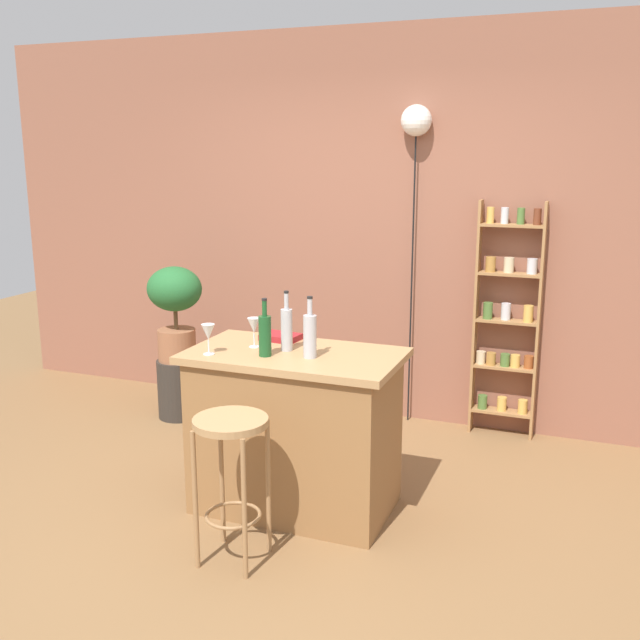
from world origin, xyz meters
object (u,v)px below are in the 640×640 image
(bottle_olive_oil, at_px, (287,328))
(bottle_spirits_clear, at_px, (310,335))
(spice_shelf, at_px, (507,320))
(pendant_globe_light, at_px, (416,126))
(wine_glass_left, at_px, (254,326))
(bottle_sauce_amber, at_px, (265,334))
(bar_stool, at_px, (231,455))
(wine_glass_center, at_px, (208,333))
(cookbook, at_px, (281,337))
(potted_plant, at_px, (175,304))
(plant_stool, at_px, (179,388))

(bottle_olive_oil, distance_m, bottle_spirits_clear, 0.19)
(spice_shelf, distance_m, bottle_olive_oil, 1.80)
(bottle_spirits_clear, relative_size, pendant_globe_light, 0.14)
(pendant_globe_light, bearing_deg, wine_glass_left, -108.06)
(bottle_spirits_clear, distance_m, bottle_sauce_amber, 0.24)
(bar_stool, bearing_deg, bottle_olive_oil, 89.01)
(wine_glass_center, xyz_separation_m, cookbook, (0.23, 0.41, -0.10))
(spice_shelf, distance_m, bottle_spirits_clear, 1.79)
(spice_shelf, bearing_deg, bottle_sauce_amber, -122.39)
(spice_shelf, height_order, pendant_globe_light, pendant_globe_light)
(bottle_olive_oil, height_order, wine_glass_left, bottle_olive_oil)
(spice_shelf, xyz_separation_m, wine_glass_left, (-1.17, -1.50, 0.19))
(potted_plant, height_order, bottle_spirits_clear, bottle_spirits_clear)
(bottle_spirits_clear, bearing_deg, plant_stool, 144.52)
(plant_stool, distance_m, pendant_globe_light, 2.55)
(spice_shelf, relative_size, pendant_globe_light, 0.72)
(bottle_spirits_clear, xyz_separation_m, wine_glass_center, (-0.52, -0.14, -0.01))
(bottle_olive_oil, relative_size, bottle_sauce_amber, 1.06)
(wine_glass_left, distance_m, cookbook, 0.23)
(bar_stool, xyz_separation_m, potted_plant, (-1.31, 1.61, 0.31))
(bottle_spirits_clear, height_order, wine_glass_center, bottle_spirits_clear)
(bottle_sauce_amber, bearing_deg, spice_shelf, 57.61)
(bar_stool, xyz_separation_m, bottle_olive_oil, (0.01, 0.64, 0.48))
(bottle_sauce_amber, bearing_deg, bottle_olive_oil, 66.16)
(bottle_olive_oil, relative_size, cookbook, 1.56)
(potted_plant, xyz_separation_m, bottle_sauce_amber, (1.26, -1.12, 0.15))
(bottle_olive_oil, bearing_deg, plant_stool, 143.50)
(bar_stool, bearing_deg, spice_shelf, 65.15)
(spice_shelf, height_order, bottle_spirits_clear, spice_shelf)
(cookbook, bearing_deg, pendant_globe_light, 78.99)
(bottle_spirits_clear, distance_m, wine_glass_left, 0.37)
(bar_stool, xyz_separation_m, pendant_globe_light, (0.31, 2.16, 1.57))
(bar_stool, distance_m, bottle_sauce_amber, 0.68)
(bottle_spirits_clear, relative_size, cookbook, 1.55)
(plant_stool, bearing_deg, wine_glass_center, -51.19)
(cookbook, bearing_deg, wine_glass_left, -104.19)
(spice_shelf, distance_m, wine_glass_left, 1.91)
(spice_shelf, xyz_separation_m, bottle_olive_oil, (-0.98, -1.50, 0.20))
(wine_glass_left, bearing_deg, cookbook, 69.16)
(plant_stool, relative_size, pendant_globe_light, 0.19)
(plant_stool, relative_size, wine_glass_left, 2.68)
(bottle_sauce_amber, relative_size, cookbook, 1.47)
(bar_stool, xyz_separation_m, cookbook, (-0.11, 0.83, 0.37))
(bottle_olive_oil, height_order, wine_glass_center, bottle_olive_oil)
(plant_stool, relative_size, bottle_sauce_amber, 1.42)
(bar_stool, distance_m, cookbook, 0.91)
(bar_stool, height_order, cookbook, cookbook)
(bottle_olive_oil, xyz_separation_m, cookbook, (-0.12, 0.19, -0.11))
(potted_plant, relative_size, wine_glass_left, 4.26)
(bar_stool, bearing_deg, bottle_sauce_amber, 95.90)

